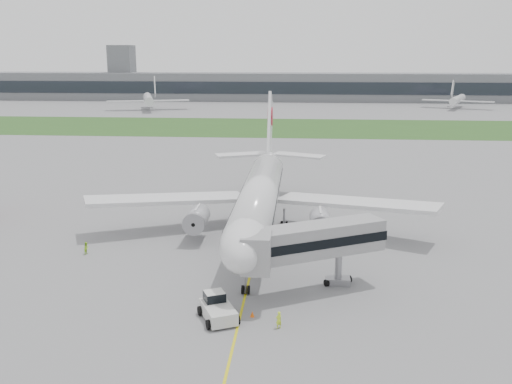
# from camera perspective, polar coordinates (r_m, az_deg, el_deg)

# --- Properties ---
(ground) EXTENTS (600.00, 600.00, 0.00)m
(ground) POSITION_cam_1_polar(r_m,az_deg,el_deg) (73.38, 0.12, -5.41)
(ground) COLOR gray
(ground) RESTS_ON ground
(apron_markings) EXTENTS (70.00, 70.00, 0.04)m
(apron_markings) POSITION_cam_1_polar(r_m,az_deg,el_deg) (68.69, -0.22, -6.77)
(apron_markings) COLOR gold
(apron_markings) RESTS_ON ground
(grass_strip) EXTENTS (600.00, 50.00, 0.02)m
(grass_strip) POSITION_cam_1_polar(r_m,az_deg,el_deg) (190.70, 2.98, 6.48)
(grass_strip) COLOR #29501E
(grass_strip) RESTS_ON ground
(terminal_building) EXTENTS (320.00, 22.30, 14.00)m
(terminal_building) POSITION_cam_1_polar(r_m,az_deg,el_deg) (299.51, 3.65, 10.45)
(terminal_building) COLOR slate
(terminal_building) RESTS_ON ground
(control_tower) EXTENTS (12.00, 12.00, 56.00)m
(control_tower) POSITION_cam_1_polar(r_m,az_deg,el_deg) (316.78, -13.07, 9.04)
(control_tower) COLOR slate
(control_tower) RESTS_ON ground
(airliner) EXTENTS (48.13, 53.95, 17.88)m
(airliner) POSITION_cam_1_polar(r_m,az_deg,el_deg) (76.42, 0.41, -0.20)
(airliner) COLOR silver
(airliner) RESTS_ON ground
(pushback_tug) EXTENTS (4.40, 5.12, 2.29)m
(pushback_tug) POSITION_cam_1_polar(r_m,az_deg,el_deg) (54.10, -3.90, -11.47)
(pushback_tug) COLOR silver
(pushback_tug) RESTS_ON ground
(jet_bridge) EXTENTS (15.03, 11.07, 7.41)m
(jet_bridge) POSITION_cam_1_polar(r_m,az_deg,el_deg) (57.89, 5.15, -5.05)
(jet_bridge) COLOR gray
(jet_bridge) RESTS_ON ground
(safety_cone_left) EXTENTS (0.38, 0.38, 0.53)m
(safety_cone_left) POSITION_cam_1_polar(r_m,az_deg,el_deg) (53.80, -2.26, -12.54)
(safety_cone_left) COLOR #F65D0C
(safety_cone_left) RESTS_ON ground
(safety_cone_right) EXTENTS (0.40, 0.40, 0.55)m
(safety_cone_right) POSITION_cam_1_polar(r_m,az_deg,el_deg) (54.57, -0.38, -12.11)
(safety_cone_right) COLOR #F65D0C
(safety_cone_right) RESTS_ON ground
(ground_crew_near) EXTENTS (0.70, 0.66, 1.61)m
(ground_crew_near) POSITION_cam_1_polar(r_m,az_deg,el_deg) (52.37, 2.28, -12.65)
(ground_crew_near) COLOR #CCF228
(ground_crew_near) RESTS_ON ground
(ground_crew_far) EXTENTS (0.71, 0.84, 1.53)m
(ground_crew_far) POSITION_cam_1_polar(r_m,az_deg,el_deg) (73.30, -16.58, -5.39)
(ground_crew_far) COLOR #9DE225
(ground_crew_far) RESTS_ON ground
(distant_aircraft_left) EXTENTS (42.39, 39.62, 13.39)m
(distant_aircraft_left) POSITION_cam_1_polar(r_m,az_deg,el_deg) (253.76, -10.68, 8.07)
(distant_aircraft_left) COLOR silver
(distant_aircraft_left) RESTS_ON ground
(distant_aircraft_right) EXTENTS (38.41, 36.47, 11.64)m
(distant_aircraft_right) POSITION_cam_1_polar(r_m,az_deg,el_deg) (270.75, 19.45, 7.87)
(distant_aircraft_right) COLOR silver
(distant_aircraft_right) RESTS_ON ground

